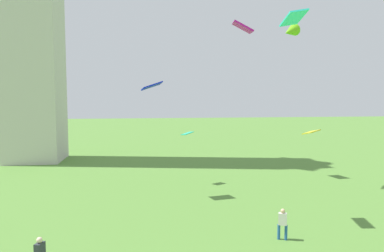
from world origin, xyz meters
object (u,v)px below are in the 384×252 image
kite_flying_0 (290,31)px  kite_flying_1 (187,133)px  person_0 (283,222)px  kite_flying_6 (243,27)px  kite_flying_3 (152,86)px  kite_flying_2 (311,132)px  kite_flying_4 (294,18)px

kite_flying_0 → kite_flying_1: kite_flying_0 is taller
kite_flying_1 → kite_flying_0: bearing=130.0°
person_0 → kite_flying_1: (-3.47, 12.49, 3.32)m
person_0 → kite_flying_6: (-1.39, 3.07, 10.34)m
kite_flying_1 → kite_flying_3: kite_flying_3 is taller
kite_flying_0 → kite_flying_1: 11.58m
kite_flying_2 → person_0: bearing=141.6°
kite_flying_4 → kite_flying_0: bearing=-21.9°
kite_flying_6 → kite_flying_3: bearing=50.6°
kite_flying_6 → person_0: bearing=-146.1°
person_0 → kite_flying_0: 16.16m
kite_flying_2 → kite_flying_6: size_ratio=0.90×
person_0 → kite_flying_0: kite_flying_0 is taller
kite_flying_1 → kite_flying_3: 6.04m
kite_flying_0 → kite_flying_4: bearing=-55.4°
kite_flying_1 → kite_flying_6: (2.09, -9.42, 7.02)m
kite_flying_1 → kite_flying_3: size_ratio=0.73×
kite_flying_0 → kite_flying_3: bearing=-115.9°
kite_flying_2 → kite_flying_1: bearing=87.3°
kite_flying_0 → kite_flying_3: size_ratio=1.19×
kite_flying_2 → kite_flying_4: (-7.33, -12.95, 7.22)m
kite_flying_3 → kite_flying_6: 8.34m
kite_flying_4 → kite_flying_1: bearing=18.5°
kite_flying_4 → kite_flying_2: bearing=-29.9°
person_0 → kite_flying_1: bearing=127.9°
kite_flying_1 → kite_flying_4: kite_flying_4 is taller
person_0 → kite_flying_6: kite_flying_6 is taller
person_0 → kite_flying_6: size_ratio=0.87×
person_0 → kite_flying_2: (7.94, 13.57, 3.18)m
kite_flying_3 → kite_flying_6: bearing=-64.4°
kite_flying_2 → kite_flying_3: kite_flying_3 is taller
kite_flying_1 → kite_flying_2: 11.46m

